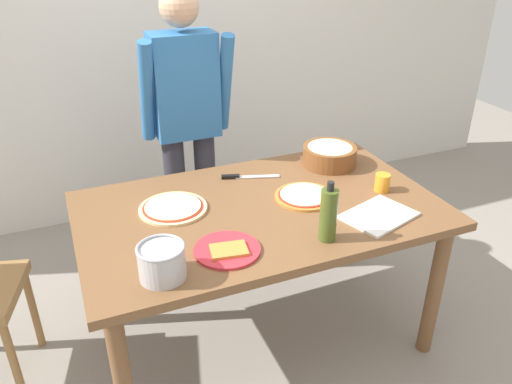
{
  "coord_description": "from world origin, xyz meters",
  "views": [
    {
      "loc": [
        -0.77,
        -1.81,
        1.88
      ],
      "look_at": [
        0.0,
        0.05,
        0.81
      ],
      "focal_mm": 35.52,
      "sensor_mm": 36.0,
      "label": 1
    }
  ],
  "objects_px": {
    "pizza_raw_on_board": "(173,208)",
    "steel_pot": "(162,261)",
    "plate_with_slice": "(227,250)",
    "dining_table": "(260,224)",
    "pizza_cooked_on_tray": "(304,196)",
    "cup_orange": "(382,183)",
    "cutting_board_white": "(379,216)",
    "popcorn_bowl": "(330,154)",
    "olive_oil_bottle": "(328,215)",
    "chef_knife": "(243,177)",
    "person_cook": "(187,119)"
  },
  "relations": [
    {
      "from": "popcorn_bowl",
      "to": "steel_pot",
      "type": "bearing_deg",
      "value": -149.22
    },
    {
      "from": "popcorn_bowl",
      "to": "cup_orange",
      "type": "relative_size",
      "value": 3.29
    },
    {
      "from": "pizza_cooked_on_tray",
      "to": "pizza_raw_on_board",
      "type": "bearing_deg",
      "value": 168.4
    },
    {
      "from": "steel_pot",
      "to": "chef_knife",
      "type": "distance_m",
      "value": 0.85
    },
    {
      "from": "dining_table",
      "to": "steel_pot",
      "type": "height_order",
      "value": "steel_pot"
    },
    {
      "from": "dining_table",
      "to": "cup_orange",
      "type": "height_order",
      "value": "cup_orange"
    },
    {
      "from": "person_cook",
      "to": "olive_oil_bottle",
      "type": "height_order",
      "value": "person_cook"
    },
    {
      "from": "pizza_raw_on_board",
      "to": "cup_orange",
      "type": "height_order",
      "value": "cup_orange"
    },
    {
      "from": "dining_table",
      "to": "steel_pot",
      "type": "xyz_separation_m",
      "value": [
        -0.52,
        -0.33,
        0.16
      ]
    },
    {
      "from": "dining_table",
      "to": "pizza_cooked_on_tray",
      "type": "relative_size",
      "value": 5.76
    },
    {
      "from": "plate_with_slice",
      "to": "person_cook",
      "type": "bearing_deg",
      "value": 82.39
    },
    {
      "from": "person_cook",
      "to": "chef_knife",
      "type": "bearing_deg",
      "value": -71.63
    },
    {
      "from": "popcorn_bowl",
      "to": "dining_table",
      "type": "bearing_deg",
      "value": -151.35
    },
    {
      "from": "chef_knife",
      "to": "plate_with_slice",
      "type": "bearing_deg",
      "value": -116.65
    },
    {
      "from": "steel_pot",
      "to": "cup_orange",
      "type": "height_order",
      "value": "steel_pot"
    },
    {
      "from": "pizza_cooked_on_tray",
      "to": "popcorn_bowl",
      "type": "bearing_deg",
      "value": 43.79
    },
    {
      "from": "pizza_cooked_on_tray",
      "to": "cutting_board_white",
      "type": "relative_size",
      "value": 0.93
    },
    {
      "from": "pizza_raw_on_board",
      "to": "steel_pot",
      "type": "bearing_deg",
      "value": -108.4
    },
    {
      "from": "dining_table",
      "to": "popcorn_bowl",
      "type": "bearing_deg",
      "value": 28.65
    },
    {
      "from": "cutting_board_white",
      "to": "pizza_cooked_on_tray",
      "type": "bearing_deg",
      "value": 127.58
    },
    {
      "from": "pizza_raw_on_board",
      "to": "popcorn_bowl",
      "type": "bearing_deg",
      "value": 10.01
    },
    {
      "from": "popcorn_bowl",
      "to": "cutting_board_white",
      "type": "bearing_deg",
      "value": -97.41
    },
    {
      "from": "pizza_cooked_on_tray",
      "to": "cutting_board_white",
      "type": "bearing_deg",
      "value": -52.42
    },
    {
      "from": "cup_orange",
      "to": "cutting_board_white",
      "type": "xyz_separation_m",
      "value": [
        -0.15,
        -0.2,
        -0.04
      ]
    },
    {
      "from": "popcorn_bowl",
      "to": "chef_knife",
      "type": "xyz_separation_m",
      "value": [
        -0.48,
        0.02,
        -0.05
      ]
    },
    {
      "from": "cup_orange",
      "to": "dining_table",
      "type": "bearing_deg",
      "value": 172.53
    },
    {
      "from": "dining_table",
      "to": "pizza_raw_on_board",
      "type": "relative_size",
      "value": 5.28
    },
    {
      "from": "pizza_cooked_on_tray",
      "to": "plate_with_slice",
      "type": "xyz_separation_m",
      "value": [
        -0.48,
        -0.28,
        -0.0
      ]
    },
    {
      "from": "pizza_raw_on_board",
      "to": "cutting_board_white",
      "type": "xyz_separation_m",
      "value": [
        0.81,
        -0.4,
        -0.0
      ]
    },
    {
      "from": "person_cook",
      "to": "plate_with_slice",
      "type": "height_order",
      "value": "person_cook"
    },
    {
      "from": "cutting_board_white",
      "to": "chef_knife",
      "type": "height_order",
      "value": "chef_knife"
    },
    {
      "from": "pizza_raw_on_board",
      "to": "olive_oil_bottle",
      "type": "xyz_separation_m",
      "value": [
        0.51,
        -0.47,
        0.1
      ]
    },
    {
      "from": "pizza_raw_on_board",
      "to": "olive_oil_bottle",
      "type": "height_order",
      "value": "olive_oil_bottle"
    },
    {
      "from": "pizza_raw_on_board",
      "to": "chef_knife",
      "type": "xyz_separation_m",
      "value": [
        0.4,
        0.18,
        -0.0
      ]
    },
    {
      "from": "person_cook",
      "to": "cutting_board_white",
      "type": "height_order",
      "value": "person_cook"
    },
    {
      "from": "plate_with_slice",
      "to": "cup_orange",
      "type": "distance_m",
      "value": 0.87
    },
    {
      "from": "pizza_cooked_on_tray",
      "to": "steel_pot",
      "type": "height_order",
      "value": "steel_pot"
    },
    {
      "from": "plate_with_slice",
      "to": "pizza_raw_on_board",
      "type": "bearing_deg",
      "value": 105.77
    },
    {
      "from": "person_cook",
      "to": "cutting_board_white",
      "type": "bearing_deg",
      "value": -61.77
    },
    {
      "from": "olive_oil_bottle",
      "to": "cup_orange",
      "type": "distance_m",
      "value": 0.53
    },
    {
      "from": "chef_knife",
      "to": "popcorn_bowl",
      "type": "bearing_deg",
      "value": -2.59
    },
    {
      "from": "dining_table",
      "to": "popcorn_bowl",
      "type": "relative_size",
      "value": 5.71
    },
    {
      "from": "cutting_board_white",
      "to": "dining_table",
      "type": "bearing_deg",
      "value": 147.69
    },
    {
      "from": "dining_table",
      "to": "pizza_raw_on_board",
      "type": "distance_m",
      "value": 0.4
    },
    {
      "from": "pizza_cooked_on_tray",
      "to": "steel_pot",
      "type": "distance_m",
      "value": 0.82
    },
    {
      "from": "plate_with_slice",
      "to": "chef_knife",
      "type": "relative_size",
      "value": 0.92
    },
    {
      "from": "plate_with_slice",
      "to": "steel_pot",
      "type": "relative_size",
      "value": 1.5
    },
    {
      "from": "pizza_raw_on_board",
      "to": "popcorn_bowl",
      "type": "xyz_separation_m",
      "value": [
        0.88,
        0.16,
        0.05
      ]
    },
    {
      "from": "olive_oil_bottle",
      "to": "cup_orange",
      "type": "xyz_separation_m",
      "value": [
        0.45,
        0.27,
        -0.07
      ]
    },
    {
      "from": "person_cook",
      "to": "cutting_board_white",
      "type": "distance_m",
      "value": 1.19
    }
  ]
}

